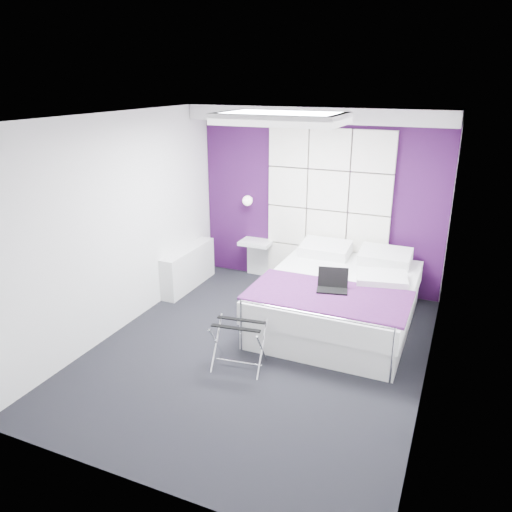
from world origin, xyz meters
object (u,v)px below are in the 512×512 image
at_px(wall_lamp, 249,200).
at_px(laptop, 333,284).
at_px(bed, 339,299).
at_px(luggage_rack, 239,345).
at_px(radiator, 189,268).
at_px(nightstand, 256,242).

bearing_deg(wall_lamp, laptop, -39.54).
bearing_deg(laptop, bed, 79.80).
distance_m(wall_lamp, luggage_rack, 2.81).
height_order(radiator, luggage_rack, radiator).
bearing_deg(radiator, nightstand, 42.51).
distance_m(wall_lamp, laptop, 2.29).
xyz_separation_m(bed, nightstand, (-1.55, 0.98, 0.25)).
xyz_separation_m(radiator, bed, (2.34, -0.26, 0.03)).
bearing_deg(wall_lamp, nightstand, -15.38).
relative_size(luggage_rack, laptop, 1.52).
xyz_separation_m(bed, laptop, (0.02, -0.39, 0.36)).
distance_m(bed, nightstand, 1.85).
distance_m(radiator, luggage_rack, 2.35).
distance_m(nightstand, laptop, 2.09).
height_order(luggage_rack, laptop, laptop).
xyz_separation_m(wall_lamp, laptop, (1.71, -1.42, -0.53)).
relative_size(wall_lamp, luggage_rack, 0.28).
relative_size(wall_lamp, radiator, 0.12).
bearing_deg(bed, wall_lamp, 148.98).
height_order(bed, luggage_rack, bed).
relative_size(bed, nightstand, 4.66).
xyz_separation_m(luggage_rack, laptop, (0.73, 1.04, 0.42)).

